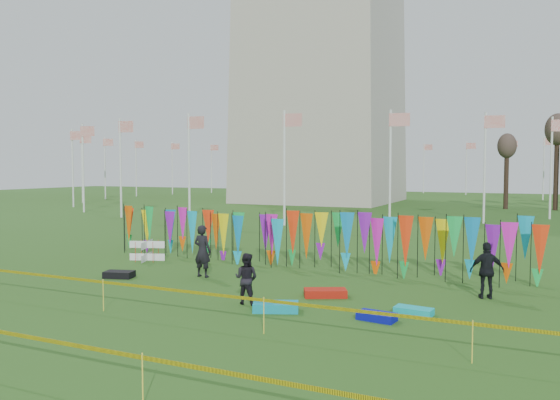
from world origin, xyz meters
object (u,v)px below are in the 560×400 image
at_px(person_left, 202,251).
at_px(kite_bag_blue, 377,316).
at_px(kite_bag_turquoise, 276,307).
at_px(person_right, 487,270).
at_px(kite_bag_black, 119,274).
at_px(person_mid, 246,278).
at_px(kite_bag_red, 325,293).
at_px(kite_bag_teal, 414,311).
at_px(box_kite, 147,251).

bearing_deg(person_left, kite_bag_blue, 161.04).
distance_m(person_left, kite_bag_turquoise, 5.59).
distance_m(person_right, kite_bag_black, 12.65).
xyz_separation_m(person_mid, kite_bag_turquoise, (1.15, -0.40, -0.63)).
bearing_deg(person_left, kite_bag_turquoise, 147.23).
relative_size(kite_bag_turquoise, kite_bag_blue, 1.28).
relative_size(kite_bag_red, kite_bag_black, 1.26).
distance_m(person_left, person_mid, 4.39).
distance_m(person_left, kite_bag_red, 5.33).
relative_size(person_left, kite_bag_turquoise, 1.53).
relative_size(kite_bag_blue, kite_bag_red, 0.76).
relative_size(person_mid, kite_bag_teal, 1.48).
xyz_separation_m(person_left, kite_bag_turquoise, (4.49, -3.23, -0.84)).
bearing_deg(box_kite, kite_bag_teal, -17.90).
bearing_deg(kite_bag_turquoise, kite_bag_blue, 6.09).
bearing_deg(person_mid, box_kite, -35.38).
distance_m(person_mid, kite_bag_blue, 4.00).
bearing_deg(person_left, kite_bag_teal, 169.25).
xyz_separation_m(kite_bag_turquoise, kite_bag_black, (-7.19, 1.84, -0.01)).
xyz_separation_m(person_right, kite_bag_turquoise, (-5.24, -4.05, -0.74)).
distance_m(person_mid, kite_bag_black, 6.25).
xyz_separation_m(person_mid, kite_bag_blue, (3.95, -0.10, -0.65)).
xyz_separation_m(kite_bag_blue, kite_bag_black, (-9.99, 1.54, 0.02)).
bearing_deg(kite_bag_teal, kite_bag_black, 176.94).
bearing_deg(person_right, person_left, -13.92).
xyz_separation_m(person_mid, kite_bag_teal, (4.72, 0.87, -0.66)).
distance_m(kite_bag_blue, kite_bag_teal, 1.24).
distance_m(box_kite, kite_bag_blue, 12.39).
height_order(person_mid, kite_bag_turquoise, person_mid).
height_order(box_kite, kite_bag_turquoise, box_kite).
relative_size(person_mid, kite_bag_blue, 1.53).
relative_size(kite_bag_red, kite_bag_teal, 1.28).
bearing_deg(person_right, kite_bag_turquoise, 18.94).
xyz_separation_m(person_right, kite_bag_blue, (-2.44, -3.75, -0.77)).
distance_m(box_kite, person_left, 4.57).
bearing_deg(kite_bag_blue, kite_bag_turquoise, -173.91).
xyz_separation_m(box_kite, person_mid, (7.44, -4.79, 0.32)).
height_order(person_left, kite_bag_black, person_left).
bearing_deg(kite_bag_red, box_kite, 162.09).
bearing_deg(person_mid, kite_bag_black, -15.99).
height_order(box_kite, person_right, person_right).
bearing_deg(kite_bag_black, box_kite, 112.54).
bearing_deg(person_left, box_kite, -22.72).
xyz_separation_m(person_left, kite_bag_red, (5.16, -1.03, -0.84)).
distance_m(box_kite, person_mid, 8.85).
height_order(kite_bag_blue, kite_bag_teal, kite_bag_blue).
bearing_deg(kite_bag_blue, kite_bag_red, 138.23).
bearing_deg(box_kite, person_right, -4.73).
xyz_separation_m(box_kite, kite_bag_teal, (12.15, -3.93, -0.34)).
distance_m(kite_bag_blue, kite_bag_red, 2.86).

